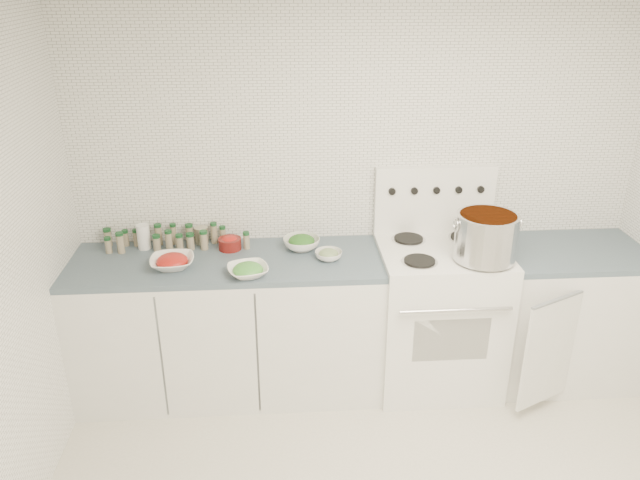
{
  "coord_description": "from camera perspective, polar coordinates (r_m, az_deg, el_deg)",
  "views": [
    {
      "loc": [
        -0.5,
        -2.18,
        2.5
      ],
      "look_at": [
        -0.27,
        1.14,
        1.03
      ],
      "focal_mm": 35.0,
      "sensor_mm": 36.0,
      "label": 1
    }
  ],
  "objects": [
    {
      "name": "room_walls",
      "position": [
        2.42,
        8.22,
        0.66
      ],
      "size": [
        3.54,
        3.04,
        2.52
      ],
      "color": "white",
      "rests_on": "ground"
    },
    {
      "name": "counter_right",
      "position": [
        4.33,
        21.3,
        -6.26
      ],
      "size": [
        0.89,
        0.8,
        0.9
      ],
      "color": "white",
      "rests_on": "ground"
    },
    {
      "name": "counter_left",
      "position": [
        3.95,
        -8.21,
        -7.7
      ],
      "size": [
        1.85,
        0.62,
        0.9
      ],
      "color": "white",
      "rests_on": "ground"
    },
    {
      "name": "tin_can",
      "position": [
        3.97,
        -10.77,
        0.42
      ],
      "size": [
        0.09,
        0.09,
        0.11
      ],
      "primitive_type": "cylinder",
      "rotation": [
        0.0,
        0.0,
        0.14
      ],
      "color": "#B3AF98",
      "rests_on": "counter_left"
    },
    {
      "name": "salt_canister",
      "position": [
        3.97,
        -15.83,
        0.29
      ],
      "size": [
        0.08,
        0.08,
        0.16
      ],
      "primitive_type": "cylinder",
      "rotation": [
        0.0,
        0.0,
        0.02
      ],
      "color": "white",
      "rests_on": "counter_left"
    },
    {
      "name": "bowl_broccoli",
      "position": [
        3.83,
        -1.69,
        -0.22
      ],
      "size": [
        0.26,
        0.26,
        0.09
      ],
      "color": "white",
      "rests_on": "counter_left"
    },
    {
      "name": "bowl_snowpea",
      "position": [
        3.53,
        -6.61,
        -2.75
      ],
      "size": [
        0.28,
        0.28,
        0.08
      ],
      "color": "white",
      "rests_on": "counter_left"
    },
    {
      "name": "stove",
      "position": [
        4.03,
        10.68,
        -6.44
      ],
      "size": [
        0.76,
        0.7,
        1.36
      ],
      "color": "white",
      "rests_on": "ground"
    },
    {
      "name": "bowl_zucchini",
      "position": [
        3.7,
        0.79,
        -1.34
      ],
      "size": [
        0.17,
        0.17,
        0.06
      ],
      "color": "white",
      "rests_on": "counter_left"
    },
    {
      "name": "bowl_tomato",
      "position": [
        3.69,
        -13.36,
        -1.93
      ],
      "size": [
        0.27,
        0.27,
        0.08
      ],
      "color": "white",
      "rests_on": "counter_left"
    },
    {
      "name": "stock_pot",
      "position": [
        3.68,
        14.95,
        0.44
      ],
      "size": [
        0.38,
        0.35,
        0.27
      ],
      "rotation": [
        0.0,
        0.0,
        0.02
      ],
      "color": "silver",
      "rests_on": "stove"
    },
    {
      "name": "spice_cluster",
      "position": [
        3.95,
        -13.63,
        0.15
      ],
      "size": [
        0.9,
        0.16,
        0.14
      ],
      "color": "gray",
      "rests_on": "counter_left"
    },
    {
      "name": "bowl_pepper",
      "position": [
        3.86,
        -8.25,
        -0.24
      ],
      "size": [
        0.14,
        0.14,
        0.09
      ],
      "color": "#611310",
      "rests_on": "counter_left"
    }
  ]
}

